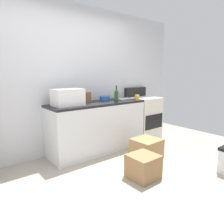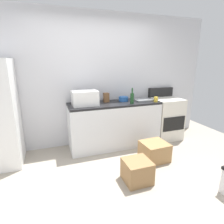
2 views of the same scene
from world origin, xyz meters
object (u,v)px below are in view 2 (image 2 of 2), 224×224
microwave (85,98)px  coffee_mug (156,99)px  knife_block (106,97)px  wine_bottle (132,98)px  mixing_bowl (123,99)px  cardboard_box_medium (154,151)px  stove_oven (165,118)px  cardboard_box_large (137,171)px

microwave → coffee_mug: size_ratio=4.60×
microwave → knife_block: bearing=17.3°
coffee_mug → wine_bottle: bearing=177.9°
coffee_mug → knife_block: 0.99m
wine_bottle → mixing_bowl: bearing=103.8°
knife_block → mixing_bowl: 0.36m
mixing_bowl → cardboard_box_medium: (0.24, -0.86, -0.79)m
coffee_mug → microwave: bearing=172.5°
knife_block → stove_oven: bearing=-4.7°
mixing_bowl → cardboard_box_medium: bearing=-74.6°
stove_oven → wine_bottle: 1.10m
stove_oven → wine_bottle: bearing=-168.2°
microwave → coffee_mug: (1.39, -0.18, -0.09)m
stove_oven → microwave: 1.89m
knife_block → mixing_bowl: size_ratio=0.95×
stove_oven → cardboard_box_medium: size_ratio=2.54×
microwave → coffee_mug: bearing=-7.5°
stove_oven → coffee_mug: (-0.42, -0.21, 0.48)m
knife_block → cardboard_box_large: knife_block is taller
coffee_mug → cardboard_box_medium: size_ratio=0.23×
coffee_mug → cardboard_box_large: bearing=-131.4°
microwave → mixing_bowl: (0.81, 0.10, -0.09)m
stove_oven → coffee_mug: bearing=-152.9°
stove_oven → microwave: microwave is taller
microwave → knife_block: size_ratio=2.56×
wine_bottle → cardboard_box_medium: 1.05m
knife_block → cardboard_box_large: bearing=-88.9°
knife_block → cardboard_box_large: (0.03, -1.35, -0.83)m
microwave → coffee_mug: 1.40m
knife_block → cardboard_box_medium: (0.59, -0.91, -0.83)m
wine_bottle → coffee_mug: bearing=-2.1°
coffee_mug → cardboard_box_medium: (-0.34, -0.58, -0.79)m
coffee_mug → cardboard_box_medium: 1.04m
microwave → knife_block: 0.48m
stove_oven → cardboard_box_large: bearing=-136.9°
cardboard_box_large → microwave: bearing=111.7°
wine_bottle → cardboard_box_large: wine_bottle is taller
coffee_mug → knife_block: knife_block is taller
wine_bottle → mixing_bowl: size_ratio=1.58×
cardboard_box_large → cardboard_box_medium: (0.56, 0.45, -0.00)m
microwave → cardboard_box_medium: bearing=-36.2°
wine_bottle → stove_oven: bearing=11.8°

